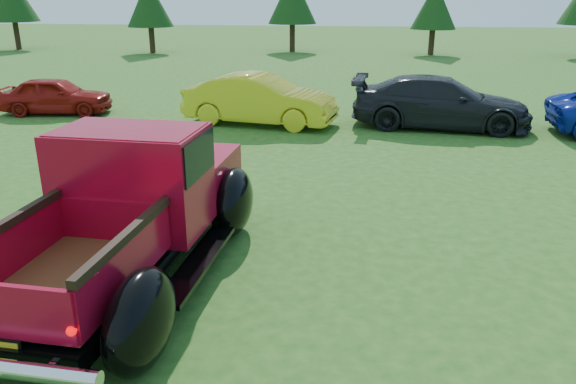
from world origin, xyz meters
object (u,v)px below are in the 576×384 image
object	(u,v)px
show_car_red	(56,95)
show_car_yellow	(260,100)
tree_mid_right	(435,6)
show_car_grey	(440,102)
pickup_truck	(135,203)
tree_west	(149,3)

from	to	relation	value
show_car_red	show_car_yellow	xyz separation A→B (m)	(6.98, -0.75, 0.15)
show_car_red	tree_mid_right	bearing A→B (deg)	-42.11
tree_mid_right	show_car_yellow	bearing A→B (deg)	-109.86
show_car_grey	pickup_truck	bearing A→B (deg)	156.17
show_car_red	show_car_yellow	bearing A→B (deg)	-102.34
tree_west	show_car_grey	world-z (taller)	tree_west
tree_mid_right	show_car_yellow	world-z (taller)	tree_mid_right
tree_mid_right	pickup_truck	bearing A→B (deg)	-104.29
tree_west	show_car_yellow	world-z (taller)	tree_west
tree_west	pickup_truck	distance (m)	31.08
tree_mid_right	pickup_truck	distance (m)	31.28
pickup_truck	show_car_red	world-z (taller)	pickup_truck
pickup_truck	show_car_yellow	bearing A→B (deg)	92.30
tree_mid_right	pickup_truck	xyz separation A→B (m)	(-7.71, -30.25, -1.98)
pickup_truck	show_car_grey	distance (m)	11.23
tree_west	pickup_truck	bearing A→B (deg)	-70.61
tree_west	show_car_red	xyz separation A→B (m)	(3.52, -19.01, -2.50)
show_car_red	show_car_grey	bearing A→B (deg)	-98.51
show_car_red	show_car_yellow	distance (m)	7.02
tree_mid_right	show_car_red	distance (m)	24.81
tree_west	pickup_truck	xyz separation A→B (m)	(10.29, -29.25, -2.11)
tree_west	show_car_yellow	xyz separation A→B (m)	(10.50, -19.76, -2.35)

